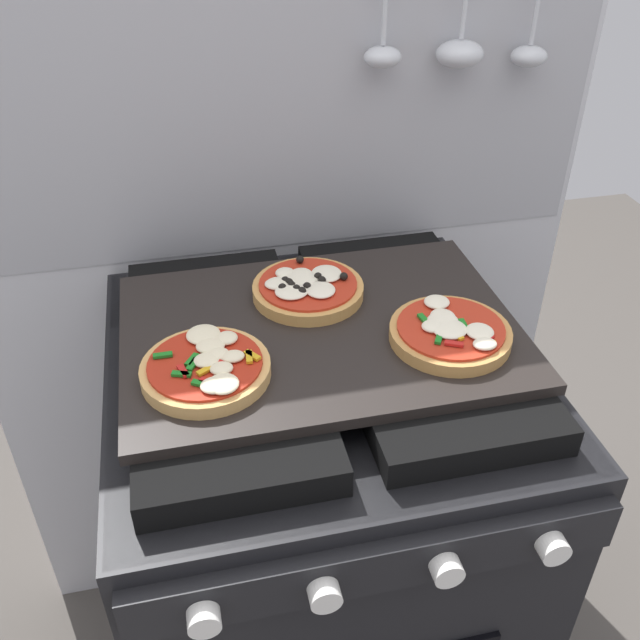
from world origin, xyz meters
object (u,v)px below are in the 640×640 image
(stove, at_px, (320,541))
(pizza_center, at_px, (306,288))
(baking_tray, at_px, (320,331))
(pizza_right, at_px, (450,332))
(pizza_left, at_px, (207,367))

(stove, xyz_separation_m, pizza_center, (-0.00, 0.08, 0.48))
(baking_tray, relative_size, pizza_right, 3.32)
(pizza_left, bearing_deg, baking_tray, 24.40)
(pizza_right, bearing_deg, pizza_left, -179.38)
(stove, distance_m, baking_tray, 0.46)
(pizza_right, relative_size, pizza_center, 1.00)
(pizza_right, distance_m, pizza_center, 0.22)
(stove, xyz_separation_m, baking_tray, (0.00, 0.00, 0.46))
(pizza_left, relative_size, pizza_right, 1.00)
(stove, xyz_separation_m, pizza_left, (-0.16, -0.07, 0.48))
(pizza_left, relative_size, pizza_center, 1.00)
(baking_tray, bearing_deg, pizza_center, 92.57)
(pizza_left, distance_m, pizza_right, 0.32)
(baking_tray, bearing_deg, pizza_left, -155.60)
(baking_tray, height_order, pizza_right, pizza_right)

